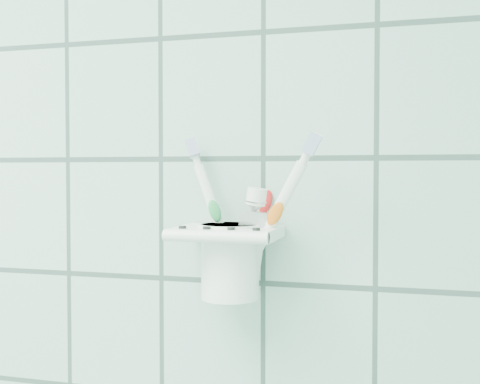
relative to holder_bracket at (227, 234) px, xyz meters
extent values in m
cube|color=white|center=(0.00, 0.04, -0.01)|extent=(0.05, 0.02, 0.03)
cube|color=white|center=(0.00, 0.00, 0.00)|extent=(0.12, 0.09, 0.01)
cylinder|color=white|center=(0.00, -0.05, 0.00)|extent=(0.12, 0.01, 0.01)
cylinder|color=black|center=(-0.04, -0.03, 0.01)|extent=(0.01, 0.01, 0.00)
cylinder|color=black|center=(-0.01, -0.03, 0.01)|extent=(0.01, 0.01, 0.00)
cylinder|color=black|center=(0.01, -0.03, 0.01)|extent=(0.01, 0.01, 0.00)
cylinder|color=black|center=(0.04, -0.03, 0.01)|extent=(0.01, 0.01, 0.00)
cylinder|color=white|center=(0.00, 0.00, -0.03)|extent=(0.07, 0.07, 0.09)
cylinder|color=white|center=(0.00, 0.00, 0.01)|extent=(0.08, 0.08, 0.01)
cylinder|color=black|center=(0.00, 0.00, 0.01)|extent=(0.06, 0.06, 0.00)
cylinder|color=white|center=(0.01, 0.02, 0.01)|extent=(0.07, 0.03, 0.16)
cylinder|color=white|center=(0.01, 0.02, 0.10)|extent=(0.02, 0.01, 0.02)
cube|color=silver|center=(0.01, 0.01, 0.12)|extent=(0.02, 0.01, 0.03)
cube|color=white|center=(0.01, 0.02, 0.12)|extent=(0.02, 0.01, 0.03)
ellipsoid|color=green|center=(0.01, 0.01, 0.03)|extent=(0.02, 0.01, 0.03)
cylinder|color=white|center=(0.01, 0.00, 0.02)|extent=(0.05, 0.09, 0.17)
cylinder|color=white|center=(0.01, 0.00, 0.13)|extent=(0.02, 0.02, 0.03)
cube|color=silver|center=(0.01, 0.00, 0.14)|extent=(0.02, 0.02, 0.03)
cube|color=white|center=(0.01, 0.00, 0.14)|extent=(0.02, 0.02, 0.03)
ellipsoid|color=red|center=(0.01, 0.00, 0.05)|extent=(0.02, 0.02, 0.04)
cylinder|color=white|center=(0.01, 0.01, 0.02)|extent=(0.10, 0.03, 0.16)
cylinder|color=white|center=(0.01, 0.01, 0.12)|extent=(0.02, 0.01, 0.03)
cube|color=silver|center=(0.01, 0.00, 0.13)|extent=(0.02, 0.01, 0.03)
cube|color=white|center=(0.01, 0.01, 0.13)|extent=(0.02, 0.01, 0.03)
ellipsoid|color=orange|center=(0.01, 0.01, 0.04)|extent=(0.03, 0.01, 0.03)
cube|color=silver|center=(0.02, 0.00, -0.02)|extent=(0.05, 0.02, 0.10)
cube|color=silver|center=(0.02, 0.00, -0.06)|extent=(0.04, 0.01, 0.01)
cone|color=silver|center=(0.02, 0.00, 0.03)|extent=(0.03, 0.03, 0.02)
cylinder|color=white|center=(0.02, 0.00, 0.05)|extent=(0.03, 0.03, 0.02)
camera|label=1|loc=(0.21, -0.68, 0.07)|focal=45.00mm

